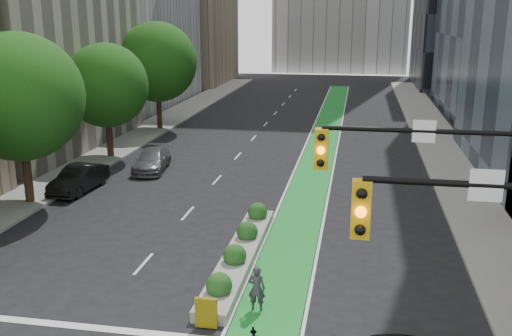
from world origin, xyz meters
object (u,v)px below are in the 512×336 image
at_px(median_planter, 240,252).
at_px(parked_car_left_mid, 79,179).
at_px(cyclist, 257,288).
at_px(parked_car_left_far, 152,160).

bearing_deg(median_planter, parked_car_left_mid, 145.21).
distance_m(cyclist, parked_car_left_mid, 16.48).
height_order(median_planter, cyclist, cyclist).
height_order(cyclist, parked_car_left_mid, cyclist).
xyz_separation_m(parked_car_left_mid, parked_car_left_far, (2.45, 4.89, -0.07)).
relative_size(cyclist, parked_car_left_mid, 0.36).
height_order(parked_car_left_mid, parked_car_left_far, parked_car_left_mid).
bearing_deg(parked_car_left_mid, median_planter, -31.47).
xyz_separation_m(median_planter, cyclist, (1.35, -3.81, 0.42)).
distance_m(parked_car_left_mid, parked_car_left_far, 5.47).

